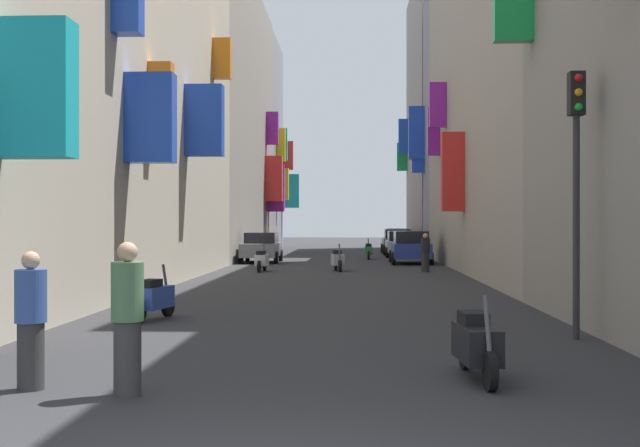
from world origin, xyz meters
name	(u,v)px	position (x,y,z in m)	size (l,w,h in m)	color
ground_plane	(337,268)	(0.00, 30.00, 0.00)	(140.00, 140.00, 0.00)	#2D2D30
building_left_mid_b	(132,112)	(-7.99, 25.93, 6.36)	(7.28, 11.32, 12.73)	#BCB29E
building_left_mid_c	(205,121)	(-7.99, 41.54, 7.94)	(7.15, 19.84, 15.91)	gray
building_left_far	(239,146)	(-7.97, 55.73, 7.83)	(7.35, 8.56, 15.68)	gray
building_right_mid_a	(533,15)	(8.00, 27.52, 10.43)	(6.86, 25.24, 20.86)	#9E9384
building_right_mid_b	(477,127)	(7.98, 42.25, 7.58)	(6.95, 4.19, 15.17)	gray
building_right_far	(455,116)	(8.00, 52.52, 9.57)	(6.82, 14.96, 19.15)	gray
parked_car_blue	(411,247)	(3.50, 33.75, 0.82)	(1.94, 3.97, 1.59)	navy
parked_car_green	(397,241)	(3.53, 46.58, 0.81)	(1.99, 4.05, 1.56)	#236638
parked_car_silver	(402,243)	(3.52, 41.44, 0.78)	(1.94, 4.40, 1.50)	#B7B7BC
parked_car_grey	(261,247)	(-3.88, 34.74, 0.78)	(1.91, 3.93, 1.49)	slate
parked_car_red	(397,239)	(3.87, 53.12, 0.81)	(1.91, 4.39, 1.55)	#B21E1E
scooter_blue	(154,298)	(-3.38, 10.91, 0.46)	(0.66, 1.77, 1.13)	#2D4CAD
scooter_green	(368,251)	(1.55, 38.43, 0.46)	(0.44, 1.83, 1.13)	#287F3D
scooter_black	(477,344)	(2.32, 4.83, 0.46)	(0.52, 1.91, 1.13)	black
scooter_silver	(338,260)	(0.08, 27.84, 0.46)	(0.60, 1.88, 1.13)	#ADADB2
scooter_white	(262,260)	(-3.01, 27.28, 0.46)	(0.50, 1.84, 1.13)	silver
pedestrian_crossing	(425,253)	(3.64, 27.25, 0.78)	(0.53, 0.53, 1.57)	#292929
pedestrian_near_left	(31,321)	(-3.15, 3.98, 0.83)	(0.53, 0.53, 1.67)	#333333
pedestrian_near_right	(127,319)	(-1.89, 3.69, 0.90)	(0.54, 0.54, 1.79)	#393939
traffic_light_near_corner	(576,159)	(4.59, 8.49, 3.12)	(0.26, 0.34, 4.61)	#2D2D2D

